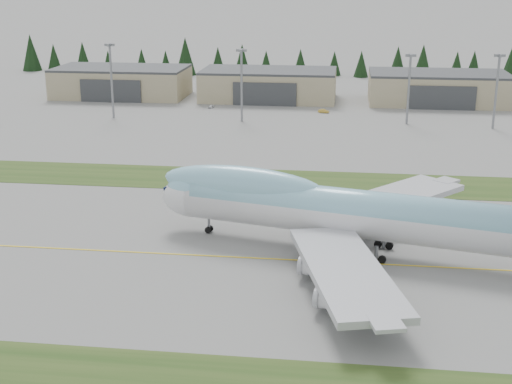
# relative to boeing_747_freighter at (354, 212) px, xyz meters

# --- Properties ---
(ground) EXTENTS (7000.00, 7000.00, 0.00)m
(ground) POSITION_rel_boeing_747_freighter_xyz_m (-14.94, -4.84, -6.92)
(ground) COLOR slate
(ground) RESTS_ON ground
(grass_strip_far) EXTENTS (400.00, 18.00, 0.08)m
(grass_strip_far) POSITION_rel_boeing_747_freighter_xyz_m (-14.94, 40.16, -6.92)
(grass_strip_far) COLOR #264318
(grass_strip_far) RESTS_ON ground
(taxiway_line_main) EXTENTS (400.00, 0.40, 0.02)m
(taxiway_line_main) POSITION_rel_boeing_747_freighter_xyz_m (-14.94, -4.84, -6.92)
(taxiway_line_main) COLOR yellow
(taxiway_line_main) RESTS_ON ground
(boeing_747_freighter) EXTENTS (79.89, 66.95, 20.98)m
(boeing_747_freighter) POSITION_rel_boeing_747_freighter_xyz_m (0.00, 0.00, 0.00)
(boeing_747_freighter) COLOR silver
(boeing_747_freighter) RESTS_ON ground
(hangar_left) EXTENTS (48.00, 26.60, 10.80)m
(hangar_left) POSITION_rel_boeing_747_freighter_xyz_m (-84.94, 145.06, -1.53)
(hangar_left) COLOR #9A916C
(hangar_left) RESTS_ON ground
(hangar_center) EXTENTS (48.00, 26.60, 10.80)m
(hangar_center) POSITION_rel_boeing_747_freighter_xyz_m (-29.94, 145.06, -1.53)
(hangar_center) COLOR #9A916C
(hangar_center) RESTS_ON ground
(hangar_right) EXTENTS (48.00, 26.60, 10.80)m
(hangar_right) POSITION_rel_boeing_747_freighter_xyz_m (30.06, 145.06, -1.53)
(hangar_right) COLOR #9A916C
(hangar_right) RESTS_ON ground
(floodlight_masts) EXTENTS (180.14, 8.67, 23.30)m
(floodlight_masts) POSITION_rel_boeing_747_freighter_xyz_m (-17.64, 103.60, 8.43)
(floodlight_masts) COLOR gray
(floodlight_masts) RESTS_ON ground
(service_vehicle_a) EXTENTS (1.92, 3.24, 1.03)m
(service_vehicle_a) POSITION_rel_boeing_747_freighter_xyz_m (-47.53, 125.23, -6.92)
(service_vehicle_a) COLOR white
(service_vehicle_a) RESTS_ON ground
(service_vehicle_b) EXTENTS (3.82, 2.29, 1.19)m
(service_vehicle_b) POSITION_rel_boeing_747_freighter_xyz_m (-9.13, 121.45, -6.92)
(service_vehicle_b) COLOR gold
(service_vehicle_b) RESTS_ON ground
(conifer_belt) EXTENTS (276.32, 15.78, 16.77)m
(conifer_belt) POSITION_rel_boeing_747_freighter_xyz_m (-13.05, 207.99, 0.04)
(conifer_belt) COLOR black
(conifer_belt) RESTS_ON ground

